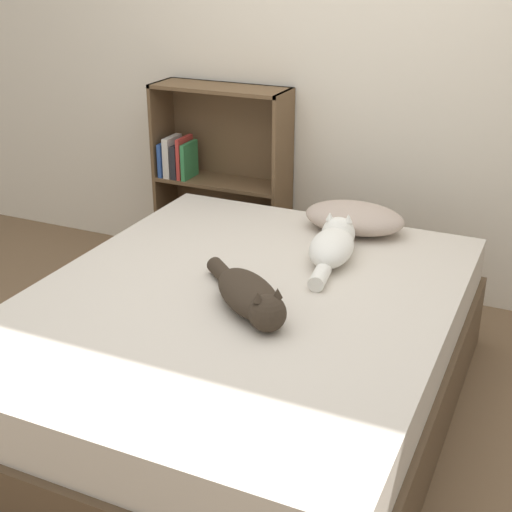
% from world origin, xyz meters
% --- Properties ---
extents(ground_plane, '(8.00, 8.00, 0.00)m').
position_xyz_m(ground_plane, '(0.00, 0.00, 0.00)').
color(ground_plane, brown).
extents(wall_back, '(8.00, 0.06, 2.50)m').
position_xyz_m(wall_back, '(0.00, 1.39, 1.25)').
color(wall_back, silver).
rests_on(wall_back, ground_plane).
extents(bed, '(1.59, 1.95, 0.53)m').
position_xyz_m(bed, '(0.00, 0.00, 0.26)').
color(bed, brown).
rests_on(bed, ground_plane).
extents(pillow, '(0.46, 0.30, 0.13)m').
position_xyz_m(pillow, '(0.20, 0.80, 0.60)').
color(pillow, '#B29E8E').
rests_on(pillow, bed).
extents(cat_light, '(0.22, 0.51, 0.17)m').
position_xyz_m(cat_light, '(0.21, 0.45, 0.60)').
color(cat_light, white).
rests_on(cat_light, bed).
extents(cat_dark, '(0.49, 0.46, 0.15)m').
position_xyz_m(cat_dark, '(0.09, -0.11, 0.60)').
color(cat_dark, '#33281E').
rests_on(cat_dark, bed).
extents(bookshelf, '(0.75, 0.26, 1.06)m').
position_xyz_m(bookshelf, '(-0.73, 1.26, 0.54)').
color(bookshelf, brown).
rests_on(bookshelf, ground_plane).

